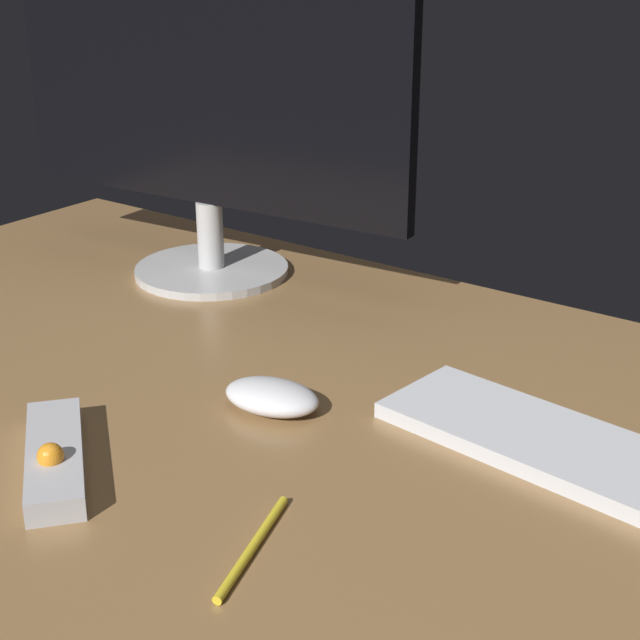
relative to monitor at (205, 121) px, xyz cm
name	(u,v)px	position (x,y,z in cm)	size (l,w,h in cm)	color
desk	(242,388)	(25.87, -23.95, -22.89)	(140.00, 84.00, 2.00)	olive
monitor	(205,121)	(0.00, 0.00, 0.00)	(62.56, 21.86, 40.18)	#BBBBBB
keyboard	(571,452)	(61.98, -18.70, -21.08)	(37.92, 12.27, 1.61)	silver
computer_mouse	(272,397)	(33.02, -27.53, -20.34)	(10.37, 6.62, 3.09)	silver
media_remote	(55,457)	(24.20, -48.46, -20.60)	(17.81, 15.98, 4.02)	#B7B7BC
pen	(253,547)	(46.94, -47.39, -21.49)	(0.79, 0.79, 14.22)	yellow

